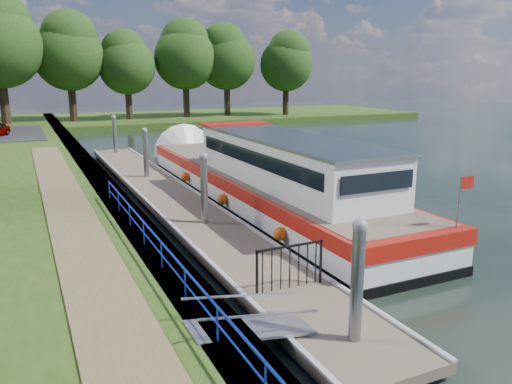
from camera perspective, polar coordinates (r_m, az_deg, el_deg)
name	(u,v)px	position (r m, az deg, el deg)	size (l,w,h in m)	color
ground	(339,345)	(11.25, 9.49, -16.89)	(160.00, 160.00, 0.00)	black
bank_edge	(104,192)	(23.70, -16.99, 0.01)	(1.10, 90.00, 0.78)	#473D2D
far_bank	(179,118)	(62.69, -8.84, 8.37)	(60.00, 18.00, 0.60)	#263F12
footpath	(77,232)	(16.67, -19.74, -4.29)	(1.60, 40.00, 0.05)	brown
blue_fence	(172,261)	(12.09, -9.57, -7.77)	(0.04, 18.04, 0.72)	#0C2DBF
pontoon	(171,200)	(22.34, -9.71, -0.93)	(2.50, 30.00, 0.56)	brown
mooring_piles	(170,176)	(22.10, -9.82, 1.83)	(0.30, 27.30, 3.55)	gray
gangway	(250,326)	(10.51, -0.63, -15.11)	(2.58, 1.00, 0.92)	#A5A8AD
gate_panel	(290,260)	(12.43, 3.90, -7.81)	(1.85, 0.05, 1.15)	black
barge	(255,178)	(22.34, -0.12, 1.65)	(4.36, 21.15, 4.78)	black
horizon_trees	(56,50)	(56.77, -21.85, 14.82)	(54.38, 10.03, 12.87)	#332316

